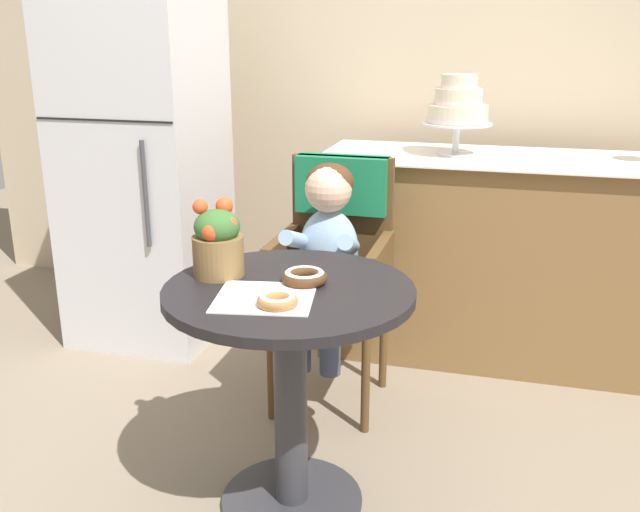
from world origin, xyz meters
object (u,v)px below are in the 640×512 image
at_px(seated_child, 326,243).
at_px(donut_mid, 304,276).
at_px(flower_vase, 218,241).
at_px(donut_front, 277,300).
at_px(cafe_table, 290,355).
at_px(refrigerator, 143,159).
at_px(tiered_cake_stand, 458,107).
at_px(wicker_chair, 337,241).

bearing_deg(seated_child, donut_mid, -81.70).
relative_size(donut_mid, flower_vase, 0.57).
relative_size(donut_front, flower_vase, 0.48).
distance_m(cafe_table, donut_front, 0.28).
bearing_deg(seated_child, refrigerator, 153.03).
xyz_separation_m(cafe_table, flower_vase, (-0.23, 0.04, 0.32)).
xyz_separation_m(seated_child, tiered_cake_stand, (0.39, 0.71, 0.42)).
height_order(seated_child, donut_mid, seated_child).
relative_size(wicker_chair, flower_vase, 4.19).
relative_size(wicker_chair, donut_front, 8.71).
xyz_separation_m(flower_vase, tiered_cake_stand, (0.57, 1.26, 0.28)).
bearing_deg(flower_vase, wicker_chair, 75.33).
distance_m(donut_mid, flower_vase, 0.28).
relative_size(cafe_table, seated_child, 0.99).
bearing_deg(cafe_table, donut_mid, 48.41).
distance_m(wicker_chair, donut_front, 0.91).
xyz_separation_m(seated_child, flower_vase, (-0.18, -0.55, 0.15)).
xyz_separation_m(donut_front, flower_vase, (-0.25, 0.19, 0.09)).
distance_m(cafe_table, wicker_chair, 0.76).
height_order(cafe_table, flower_vase, flower_vase).
bearing_deg(seated_child, wicker_chair, 90.00).
xyz_separation_m(donut_mid, flower_vase, (-0.26, 0.00, 0.08)).
height_order(cafe_table, refrigerator, refrigerator).
xyz_separation_m(tiered_cake_stand, refrigerator, (-1.39, -0.20, -0.25)).
relative_size(wicker_chair, refrigerator, 0.56).
height_order(flower_vase, refrigerator, refrigerator).
bearing_deg(seated_child, donut_front, -85.13).
relative_size(seated_child, donut_mid, 5.56).
bearing_deg(donut_mid, wicker_chair, 96.49).
bearing_deg(tiered_cake_stand, donut_front, -102.57).
height_order(seated_child, donut_front, seated_child).
bearing_deg(tiered_cake_stand, flower_vase, -114.42).
height_order(donut_mid, tiered_cake_stand, tiered_cake_stand).
bearing_deg(flower_vase, seated_child, 71.41).
bearing_deg(flower_vase, cafe_table, -10.14).
height_order(wicker_chair, refrigerator, refrigerator).
distance_m(wicker_chair, flower_vase, 0.75).
relative_size(flower_vase, refrigerator, 0.13).
bearing_deg(seated_child, tiered_cake_stand, 61.42).
xyz_separation_m(seated_child, donut_mid, (0.08, -0.55, 0.06)).
bearing_deg(tiered_cake_stand, wicker_chair, -124.89).
relative_size(seated_child, tiered_cake_stand, 2.14).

